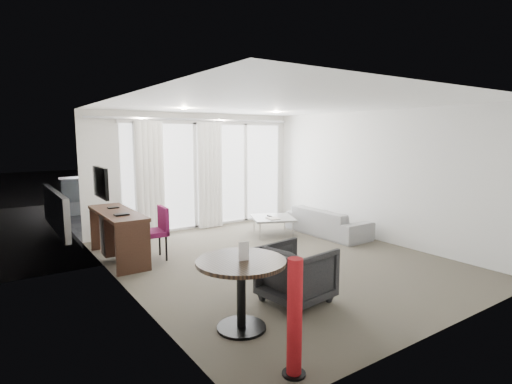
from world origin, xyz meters
TOP-DOWN VIEW (x-y plane):
  - floor at (0.00, 0.00)m, footprint 5.00×6.00m
  - ceiling at (0.00, 0.00)m, footprint 5.00×6.00m
  - wall_left at (-2.50, 0.00)m, footprint 0.00×6.00m
  - wall_right at (2.50, 0.00)m, footprint 0.00×6.00m
  - wall_front at (0.00, -3.00)m, footprint 5.00×0.00m
  - window_panel at (0.30, 2.98)m, footprint 4.00×0.02m
  - window_frame at (0.30, 2.97)m, footprint 4.10×0.06m
  - curtain_left at (-1.15, 2.82)m, footprint 0.60×0.20m
  - curtain_right at (0.25, 2.82)m, footprint 0.60×0.20m
  - curtain_track at (0.00, 2.82)m, footprint 4.80×0.04m
  - downlight_a at (-0.90, 1.60)m, footprint 0.12×0.12m
  - downlight_b at (1.20, 1.60)m, footprint 0.12×0.12m
  - desk at (-2.20, 1.53)m, footprint 0.56×1.78m
  - tv at (-2.46, 1.45)m, footprint 0.05×0.80m
  - desk_chair at (-1.72, 1.21)m, footprint 0.52×0.49m
  - round_table at (-1.79, -1.74)m, footprint 0.98×0.98m
  - menu_card at (-1.77, -1.77)m, footprint 0.11×0.04m
  - red_lamp at (-1.86, -2.72)m, footprint 0.23×0.23m
  - tub_armchair at (-0.81, -1.51)m, footprint 0.89×0.87m
  - coffee_table at (1.01, 1.44)m, footprint 1.12×1.12m
  - remote at (1.00, 1.55)m, footprint 0.08×0.17m
  - magazine at (0.91, 1.30)m, footprint 0.29×0.34m
  - sofa at (1.99, 0.80)m, footprint 0.76×1.93m
  - terrace_slab at (0.30, 4.50)m, footprint 5.60×3.00m
  - rattan_chair_a at (1.37, 4.25)m, footprint 0.75×0.75m
  - rattan_chair_b at (2.05, 4.39)m, footprint 0.70×0.70m
  - rattan_table at (1.58, 3.79)m, footprint 0.63×0.63m
  - balustrade at (0.30, 5.95)m, footprint 5.50×0.06m

SIDE VIEW (x-z plane):
  - terrace_slab at x=0.30m, z-range -0.12..0.00m
  - floor at x=0.00m, z-range 0.00..0.00m
  - coffee_table at x=1.01m, z-range 0.00..0.38m
  - rattan_table at x=1.58m, z-range 0.00..0.48m
  - sofa at x=1.99m, z-range 0.00..0.56m
  - remote at x=1.00m, z-range 0.35..0.37m
  - magazine at x=0.91m, z-range 0.35..0.37m
  - tub_armchair at x=-0.81m, z-range 0.00..0.73m
  - round_table at x=-1.79m, z-range 0.00..0.78m
  - desk at x=-2.20m, z-range 0.00..0.83m
  - rattan_chair_b at x=2.05m, z-range 0.00..0.85m
  - rattan_chair_a at x=1.37m, z-range 0.00..0.89m
  - desk_chair at x=-1.72m, z-range 0.00..0.91m
  - balustrade at x=0.30m, z-range -0.02..1.02m
  - red_lamp at x=-1.86m, z-range 0.00..1.07m
  - menu_card at x=-1.77m, z-range 0.62..0.82m
  - window_panel at x=0.30m, z-range 0.01..2.39m
  - curtain_left at x=-1.15m, z-range 0.01..2.39m
  - curtain_right at x=0.25m, z-range 0.01..2.39m
  - window_frame at x=0.30m, z-range -0.02..2.42m
  - wall_left at x=-2.50m, z-range 0.00..2.60m
  - wall_right at x=2.50m, z-range 0.00..2.60m
  - wall_front at x=0.00m, z-range 0.00..2.60m
  - tv at x=-2.46m, z-range 1.10..1.60m
  - curtain_track at x=0.00m, z-range 2.43..2.47m
  - downlight_a at x=-0.90m, z-range 2.58..2.60m
  - downlight_b at x=1.20m, z-range 2.58..2.60m
  - ceiling at x=0.00m, z-range 2.60..2.60m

